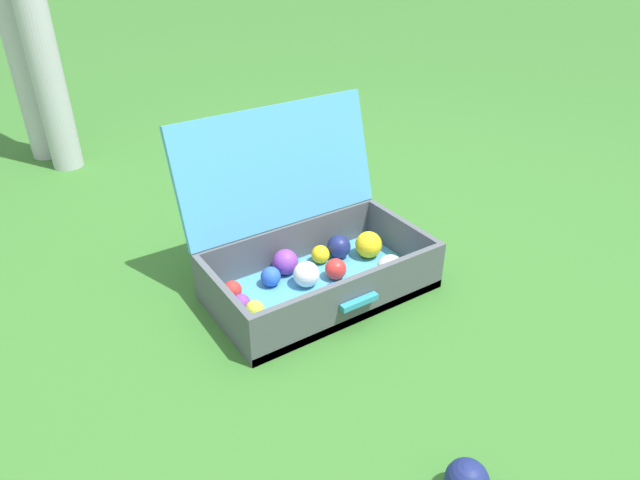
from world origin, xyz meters
TOP-DOWN VIEW (x-y plane):
  - ground_plane at (0.00, 0.00)m, footprint 16.00×16.00m
  - open_suitcase at (-0.00, 0.11)m, footprint 0.61×0.47m

SIDE VIEW (x-z plane):
  - ground_plane at x=0.00m, z-range 0.00..0.00m
  - open_suitcase at x=0.00m, z-range -0.13..0.35m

